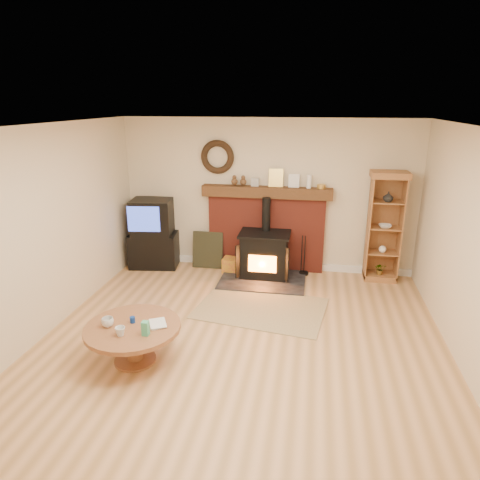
% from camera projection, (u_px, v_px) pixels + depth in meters
% --- Properties ---
extents(ground, '(5.50, 5.50, 0.00)m').
position_uv_depth(ground, '(239.00, 350.00, 5.15)').
color(ground, '#A87946').
rests_on(ground, ground).
extents(room_shell, '(5.02, 5.52, 2.61)m').
position_uv_depth(room_shell, '(239.00, 209.00, 4.71)').
color(room_shell, beige).
rests_on(room_shell, ground).
extents(chimney_breast, '(2.20, 0.22, 1.78)m').
position_uv_depth(chimney_breast, '(266.00, 225.00, 7.40)').
color(chimney_breast, maroon).
rests_on(chimney_breast, ground).
extents(wood_stove, '(1.40, 1.00, 1.33)m').
position_uv_depth(wood_stove, '(264.00, 256.00, 7.16)').
color(wood_stove, black).
rests_on(wood_stove, ground).
extents(area_rug, '(1.95, 1.48, 0.01)m').
position_uv_depth(area_rug, '(261.00, 308.00, 6.17)').
color(area_rug, brown).
rests_on(area_rug, ground).
extents(tv_unit, '(0.90, 0.68, 1.22)m').
position_uv_depth(tv_unit, '(153.00, 235.00, 7.61)').
color(tv_unit, black).
rests_on(tv_unit, ground).
extents(curio_cabinet, '(0.58, 0.42, 1.81)m').
position_uv_depth(curio_cabinet, '(384.00, 227.00, 6.94)').
color(curio_cabinet, brown).
rests_on(curio_cabinet, ground).
extents(firelog_box, '(0.42, 0.29, 0.25)m').
position_uv_depth(firelog_box, '(235.00, 265.00, 7.44)').
color(firelog_box, '#CEC30F').
rests_on(firelog_box, ground).
extents(leaning_painting, '(0.54, 0.15, 0.65)m').
position_uv_depth(leaning_painting, '(208.00, 250.00, 7.61)').
color(leaning_painting, black).
rests_on(leaning_painting, ground).
extents(fire_tools, '(0.16, 0.16, 0.70)m').
position_uv_depth(fire_tools, '(304.00, 269.00, 7.35)').
color(fire_tools, black).
rests_on(fire_tools, ground).
extents(coffee_table, '(1.08, 1.08, 0.62)m').
position_uv_depth(coffee_table, '(133.00, 333.00, 4.81)').
color(coffee_table, brown).
rests_on(coffee_table, ground).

